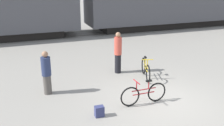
% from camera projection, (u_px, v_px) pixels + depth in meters
% --- Properties ---
extents(ground_plane, '(80.00, 80.00, 0.00)m').
position_uv_depth(ground_plane, '(163.00, 102.00, 9.05)').
color(ground_plane, gray).
extents(rail_near, '(40.54, 0.07, 0.01)m').
position_uv_depth(rail_near, '(85.00, 35.00, 18.82)').
color(rail_near, '#4C4238').
rests_on(rail_near, ground_plane).
extents(rail_far, '(40.54, 0.07, 0.01)m').
position_uv_depth(rail_far, '(81.00, 31.00, 20.10)').
color(rail_far, '#4C4238').
rests_on(rail_far, ground_plane).
extents(bicycle_maroon, '(1.70, 0.46, 0.86)m').
position_uv_depth(bicycle_maroon, '(144.00, 94.00, 8.80)').
color(bicycle_maroon, black).
rests_on(bicycle_maroon, ground_plane).
extents(bicycle_yellow, '(0.55, 1.66, 0.91)m').
position_uv_depth(bicycle_yellow, '(146.00, 69.00, 11.03)').
color(bicycle_yellow, black).
rests_on(bicycle_yellow, ground_plane).
extents(person_in_red, '(0.33, 0.33, 1.84)m').
position_uv_depth(person_in_red, '(118.00, 53.00, 11.43)').
color(person_in_red, black).
rests_on(person_in_red, ground_plane).
extents(person_in_navy, '(0.34, 0.34, 1.62)m').
position_uv_depth(person_in_navy, '(46.00, 73.00, 9.42)').
color(person_in_navy, '#514C47').
rests_on(person_in_navy, ground_plane).
extents(backpack, '(0.28, 0.20, 0.34)m').
position_uv_depth(backpack, '(99.00, 111.00, 8.07)').
color(backpack, navy).
rests_on(backpack, ground_plane).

